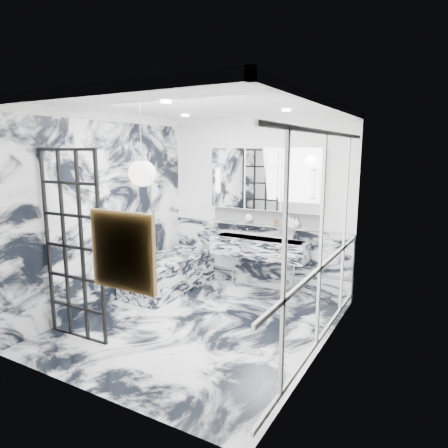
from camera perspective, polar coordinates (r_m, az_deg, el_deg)
The scene contains 25 objects.
floor at distance 5.48m, azimuth -3.54°, elevation -14.04°, with size 3.60×3.60×0.00m, color silver.
ceiling at distance 5.01m, azimuth -3.91°, elevation 16.52°, with size 3.60×3.60×0.00m, color white.
wall_back at distance 6.62m, azimuth 4.83°, elevation 2.89°, with size 3.60×3.60×0.00m, color white.
wall_front at distance 3.72m, azimuth -19.08°, elevation -3.65°, with size 3.60×3.60×0.00m, color white.
wall_left at distance 6.07m, azimuth -16.47°, elevation 1.81°, with size 3.60×3.60×0.00m, color white.
wall_right at distance 4.41m, azimuth 13.99°, elevation -1.23°, with size 3.60×3.60×0.00m, color white.
marble_clad_back at distance 6.77m, azimuth 4.63°, elevation -4.50°, with size 3.18×0.05×1.05m, color silver.
marble_clad_left at distance 6.07m, azimuth -16.34°, elevation 1.24°, with size 0.02×3.56×2.68m, color silver.
panel_molding at distance 4.43m, azimuth 13.69°, elevation -2.47°, with size 0.03×3.40×2.30m, color white.
soap_bottle_a at distance 6.35m, azimuth 9.30°, elevation 0.48°, with size 0.07×0.07×0.19m, color #8C5919.
soap_bottle_b at distance 6.33m, azimuth 9.76°, elevation 0.43°, with size 0.08×0.08×0.18m, color #4C4C51.
soap_bottle_c at distance 6.32m, azimuth 10.30°, elevation 0.22°, with size 0.12×0.12×0.15m, color silver.
face_pot at distance 6.63m, azimuth 3.55°, elevation 0.85°, with size 0.14×0.14×0.14m, color white.
amber_bottle at distance 6.44m, azimuth 7.27°, elevation 0.29°, with size 0.04×0.04×0.10m, color #8C5919.
flower_vase at distance 5.87m, azimuth -10.36°, elevation -6.14°, with size 0.09×0.09×0.12m, color silver.
crittall_door at distance 5.08m, azimuth -20.76°, elevation -3.08°, with size 0.88×0.04×2.28m, color black, non-canonical shape.
artwork at distance 3.46m, azimuth -14.26°, elevation -3.78°, with size 0.58×0.06×0.58m, color #CF4615.
pendant_light at distance 4.07m, azimuth -11.63°, elevation 7.11°, with size 0.27×0.27×0.27m, color white.
trough_sink at distance 6.47m, azimuth 5.04°, elevation -3.35°, with size 1.60×0.45×0.30m, color silver.
ledge at distance 6.54m, azimuth 5.69°, elevation -0.15°, with size 1.90×0.14×0.04m, color silver.
subway_tile at distance 6.57m, azimuth 5.93°, elevation 1.09°, with size 1.90×0.03×0.23m, color white.
mirror_cabinet at distance 6.45m, azimuth 5.83°, elevation 6.42°, with size 1.90×0.16×1.00m, color white.
sconce_left at distance 6.74m, azimuth -0.94°, elevation 6.30°, with size 0.07×0.07×0.40m, color white.
sconce_right at distance 6.08m, azimuth 12.58°, elevation 5.60°, with size 0.07×0.07×0.40m, color white.
bathtub at distance 6.70m, azimuth -7.87°, elevation -6.95°, with size 0.75×1.65×0.55m, color silver.
Camera 1 is at (2.73, -4.17, 2.27)m, focal length 32.00 mm.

